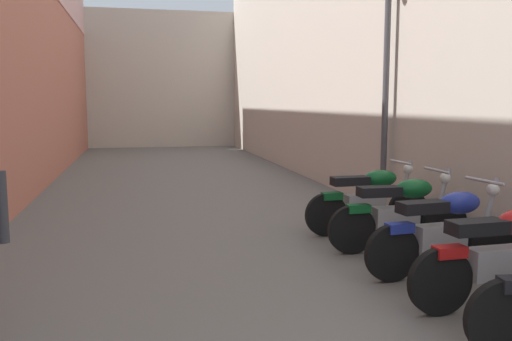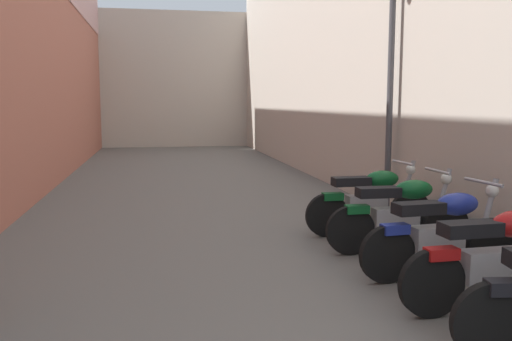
# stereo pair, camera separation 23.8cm
# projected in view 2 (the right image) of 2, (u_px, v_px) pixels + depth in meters

# --- Properties ---
(ground_plane) EXTENTS (38.74, 38.74, 0.00)m
(ground_plane) POSITION_uv_depth(u_px,v_px,m) (205.00, 207.00, 9.52)
(ground_plane) COLOR #66635E
(building_right) EXTENTS (0.45, 22.74, 6.94)m
(building_right) POSITION_uv_depth(u_px,v_px,m) (343.00, 27.00, 11.62)
(building_right) COLOR beige
(building_right) RESTS_ON ground
(building_far_end) EXTENTS (9.05, 2.00, 5.62)m
(building_far_end) POSITION_uv_depth(u_px,v_px,m) (174.00, 80.00, 23.18)
(building_far_end) COLOR beige
(building_far_end) RESTS_ON ground
(motorcycle_fourth) EXTENTS (1.85, 0.58, 1.04)m
(motorcycle_fourth) POSITION_uv_depth(u_px,v_px,m) (498.00, 256.00, 4.68)
(motorcycle_fourth) COLOR black
(motorcycle_fourth) RESTS_ON ground
(motorcycle_fifth) EXTENTS (1.85, 0.58, 1.04)m
(motorcycle_fifth) POSITION_uv_depth(u_px,v_px,m) (442.00, 231.00, 5.59)
(motorcycle_fifth) COLOR black
(motorcycle_fifth) RESTS_ON ground
(motorcycle_sixth) EXTENTS (1.85, 0.58, 1.04)m
(motorcycle_sixth) POSITION_uv_depth(u_px,v_px,m) (400.00, 212.00, 6.55)
(motorcycle_sixth) COLOR black
(motorcycle_sixth) RESTS_ON ground
(motorcycle_seventh) EXTENTS (1.85, 0.58, 1.04)m
(motorcycle_seventh) POSITION_uv_depth(u_px,v_px,m) (370.00, 199.00, 7.45)
(motorcycle_seventh) COLOR black
(motorcycle_seventh) RESTS_ON ground
(street_lamp) EXTENTS (0.79, 0.18, 4.39)m
(street_lamp) POSITION_uv_depth(u_px,v_px,m) (386.00, 55.00, 8.48)
(street_lamp) COLOR #47474C
(street_lamp) RESTS_ON ground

